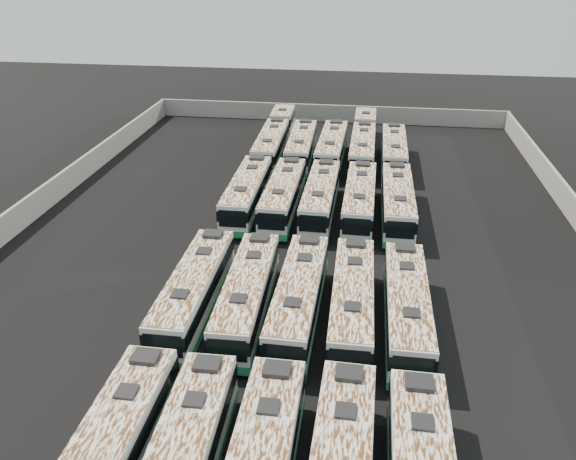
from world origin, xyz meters
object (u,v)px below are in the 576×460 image
object	(u,v)px
bus_midback_center	(320,197)
bus_midback_right	(360,200)
bus_midfront_far_left	(194,291)
bus_midfront_far_right	(407,308)
bus_back_far_right	(394,151)
bus_midback_far_left	(247,193)
bus_midfront_center	(299,298)
bus_midfront_left	(247,295)
bus_midfront_right	(352,302)
bus_back_right	(363,141)
bus_back_left	(301,147)
bus_back_far_left	(275,137)
bus_back_center	(332,149)
bus_midback_far_right	(397,202)
bus_midback_left	(283,195)

from	to	relation	value
bus_midback_center	bus_midback_right	bearing A→B (deg)	-0.33
bus_midfront_far_left	bus_midfront_far_right	bearing A→B (deg)	-0.17
bus_back_far_right	bus_midback_far_left	bearing A→B (deg)	-134.12
bus_midfront_center	bus_midfront_left	bearing A→B (deg)	-178.92
bus_midback_far_left	bus_midfront_far_left	bearing A→B (deg)	-90.93
bus_midfront_right	bus_back_right	bearing A→B (deg)	89.58
bus_midback_far_left	bus_midback_right	bearing A→B (deg)	-1.06
bus_midfront_right	bus_back_far_right	size ratio (longest dim) A/B	1.01
bus_midfront_far_right	bus_back_far_right	bearing A→B (deg)	89.93
bus_midfront_right	bus_back_far_right	world-z (taller)	bus_midfront_right
bus_midfront_right	bus_midfront_far_left	bearing A→B (deg)	-179.62
bus_midfront_far_right	bus_midback_center	bearing A→B (deg)	112.66
bus_midback_center	bus_back_left	xyz separation A→B (m)	(-3.18, 12.94, 0.00)
bus_midfront_center	bus_back_far_right	world-z (taller)	bus_midfront_center
bus_back_far_left	bus_back_left	xyz separation A→B (m)	(3.27, -2.92, -0.02)
bus_back_far_left	bus_back_left	size ratio (longest dim) A/B	1.57
bus_midfront_far_right	bus_back_left	xyz separation A→B (m)	(-9.61, 28.32, 0.01)
bus_midback_far_left	bus_back_far_right	xyz separation A→B (m)	(12.75, 12.88, -0.04)
bus_midfront_right	bus_back_center	distance (m)	28.19
bus_midback_far_left	bus_midback_far_right	size ratio (longest dim) A/B	1.01
bus_midback_far_left	bus_back_right	xyz separation A→B (m)	(9.57, 15.86, -0.01)
bus_midfront_left	bus_midfront_center	distance (m)	3.15
bus_midback_right	bus_midback_far_left	bearing A→B (deg)	-179.46
bus_midfront_far_left	bus_midfront_center	world-z (taller)	bus_midfront_center
bus_midfront_right	bus_midback_right	xyz separation A→B (m)	(0.02, 15.18, 0.01)
bus_midfront_center	bus_midback_far_left	xyz separation A→B (m)	(-6.35, 15.34, 0.01)
bus_midfront_center	bus_midback_right	size ratio (longest dim) A/B	1.01
bus_midback_far_right	bus_back_far_right	world-z (taller)	bus_midback_far_right
bus_midfront_far_right	bus_back_far_right	xyz separation A→B (m)	(0.02, 28.27, -0.01)
bus_midback_center	bus_back_far_right	bearing A→B (deg)	64.22
bus_midfront_right	bus_back_left	bearing A→B (deg)	102.46
bus_back_far_right	bus_midfront_center	bearing A→B (deg)	-102.19
bus_midback_far_right	bus_back_far_left	bearing A→B (deg)	128.75
bus_midfront_far_left	bus_back_center	world-z (taller)	bus_back_center
bus_midfront_left	bus_midback_center	size ratio (longest dim) A/B	1.00
bus_midfront_far_left	bus_back_far_left	xyz separation A→B (m)	(-0.06, 31.25, 0.01)
bus_midfront_left	bus_midback_center	xyz separation A→B (m)	(3.09, 15.33, 0.01)
bus_midfront_right	bus_back_left	xyz separation A→B (m)	(-6.44, 28.19, 0.01)
bus_midfront_center	bus_midback_right	world-z (taller)	bus_midfront_center
bus_midfront_left	bus_midback_far_right	distance (m)	17.94
bus_midfront_center	bus_back_left	distance (m)	28.45
bus_midback_left	bus_midback_center	bearing A→B (deg)	1.72
bus_midfront_left	bus_midfront_center	xyz separation A→B (m)	(3.15, 0.01, 0.03)
bus_midfront_far_right	bus_back_right	world-z (taller)	bus_back_right
bus_midfront_right	bus_midback_center	xyz separation A→B (m)	(-3.27, 15.25, 0.00)
bus_midback_far_right	bus_back_left	world-z (taller)	bus_midback_far_right
bus_midback_far_right	bus_back_center	xyz separation A→B (m)	(-6.36, 12.86, 0.03)
bus_back_far_left	bus_midfront_center	bearing A→B (deg)	-79.36
bus_midfront_left	bus_midback_left	bearing A→B (deg)	88.99
bus_midback_right	bus_back_far_right	world-z (taller)	bus_midback_right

